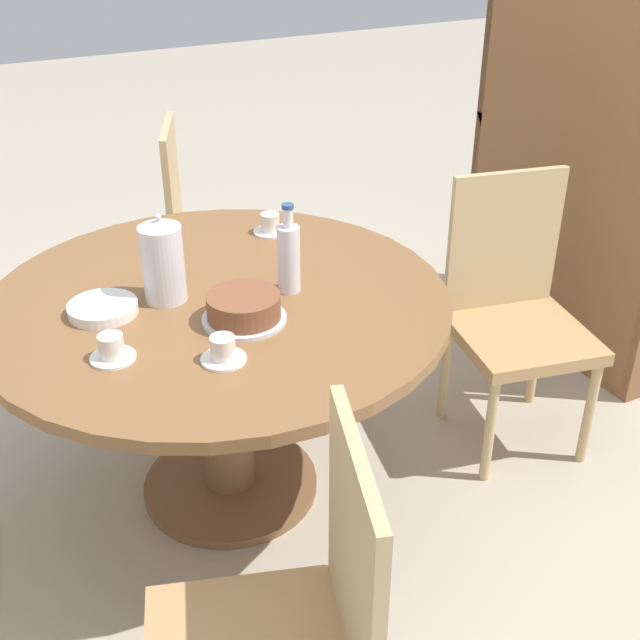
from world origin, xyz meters
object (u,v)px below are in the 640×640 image
at_px(cup_a, 270,225).
at_px(cup_b, 223,351).
at_px(water_bottle, 289,256).
at_px(chair_b, 287,638).
at_px(chair_c, 515,310).
at_px(cup_c, 112,350).
at_px(coffee_pot, 163,261).
at_px(bookshelf, 586,142).
at_px(chair_d, 209,232).
at_px(cake_main, 244,309).

distance_m(cup_a, cup_b, 0.79).
bearing_deg(water_bottle, cup_a, 163.12).
distance_m(chair_b, chair_c, 1.49).
xyz_separation_m(water_bottle, cup_c, (0.13, -0.55, -0.08)).
bearing_deg(chair_c, water_bottle, -173.96).
bearing_deg(coffee_pot, cup_a, 122.64).
xyz_separation_m(coffee_pot, cup_a, (-0.29, 0.45, -0.09)).
bearing_deg(chair_b, bookshelf, 141.86).
distance_m(coffee_pot, cup_b, 0.39).
bearing_deg(chair_c, chair_d, 133.82).
xyz_separation_m(chair_c, cake_main, (0.02, -0.98, 0.27)).
relative_size(cake_main, cup_a, 2.00).
bearing_deg(cup_c, chair_b, 7.53).
distance_m(chair_c, chair_d, 1.28).
distance_m(chair_c, cake_main, 1.01).
bearing_deg(chair_b, chair_d, -178.10).
relative_size(bookshelf, cup_b, 15.00).
xyz_separation_m(bookshelf, cup_a, (-0.07, -1.30, -0.12)).
bearing_deg(coffee_pot, chair_d, 153.53).
xyz_separation_m(chair_c, chair_d, (-1.09, -0.68, 0.00)).
distance_m(chair_b, cup_c, 0.83).
xyz_separation_m(bookshelf, cup_b, (0.60, -1.73, -0.12)).
distance_m(chair_b, bookshelf, 2.27).
bearing_deg(bookshelf, chair_d, 62.72).
height_order(chair_b, cake_main, chair_b).
height_order(chair_d, cup_a, chair_d).
distance_m(chair_b, cup_b, 0.71).
height_order(chair_c, cup_a, chair_c).
distance_m(water_bottle, cup_a, 0.43).
relative_size(chair_c, cup_b, 8.04).
distance_m(coffee_pot, cake_main, 0.27).
height_order(bookshelf, cup_c, bookshelf).
bearing_deg(water_bottle, cup_c, -76.56).
height_order(chair_b, cup_b, chair_b).
bearing_deg(bookshelf, coffee_pot, 97.22).
distance_m(chair_c, cup_c, 1.36).
bearing_deg(bookshelf, chair_c, 123.51).
xyz_separation_m(bookshelf, water_bottle, (0.33, -1.42, -0.04)).
distance_m(chair_d, coffee_pot, 1.06).
bearing_deg(chair_c, bookshelf, 45.53).
height_order(chair_b, chair_d, same).
distance_m(chair_d, cup_c, 1.34).
height_order(chair_b, water_bottle, water_bottle).
bearing_deg(cup_a, water_bottle, -16.88).
bearing_deg(chair_d, chair_b, -174.15).
distance_m(chair_b, water_bottle, 1.07).
distance_m(bookshelf, cup_b, 1.83).
distance_m(chair_c, water_bottle, 0.86).
xyz_separation_m(water_bottle, cake_main, (0.10, -0.18, -0.07)).
distance_m(chair_b, coffee_pot, 1.09).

